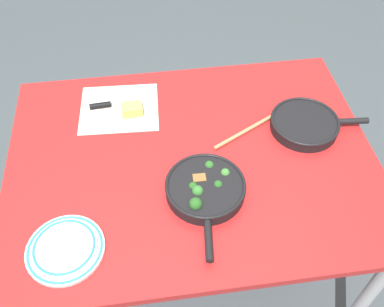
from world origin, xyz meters
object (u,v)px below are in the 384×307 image
Objects in this scene: skillet_broccoli at (205,188)px; skillet_eggs at (305,124)px; wooden_spoon at (263,121)px; dinner_plate_stack at (65,248)px; cheese_block at (132,109)px; grater_knife at (113,104)px.

skillet_eggs is (-0.43, -0.25, -0.00)m from skillet_broccoli.
wooden_spoon is 0.86m from dinner_plate_stack.
skillet_eggs is at bearing 165.00° from cheese_block.
wooden_spoon is at bearing -21.12° from grater_knife.
grater_knife is at bearing 134.72° from wooden_spoon.
skillet_eggs reaches higher than wooden_spoon.
skillet_broccoli reaches higher than wooden_spoon.
cheese_block is at bearing -145.84° from skillet_broccoli.
skillet_broccoli is at bearing -144.83° from skillet_eggs.
skillet_broccoli reaches higher than cheese_block.
dinner_plate_stack is at bearing 68.19° from cheese_block.
wooden_spoon is 4.29× the size of cheese_block.
skillet_eggs reaches higher than dinner_plate_stack.
cheese_block is (0.22, -0.43, -0.01)m from skillet_broccoli.
grater_knife is 1.12× the size of dinner_plate_stack.
skillet_broccoli reaches higher than skillet_eggs.
wooden_spoon is (0.15, -0.05, -0.02)m from skillet_eggs.
wooden_spoon is at bearing 166.21° from cheese_block.
grater_knife is 0.65m from dinner_plate_stack.
dinner_plate_stack reaches higher than wooden_spoon.
cheese_block reaches higher than dinner_plate_stack.
skillet_broccoli is 1.08× the size of skillet_eggs.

